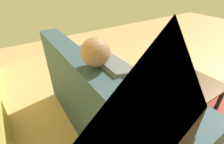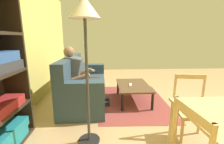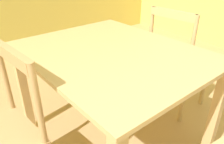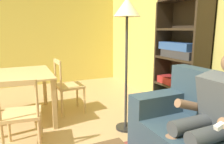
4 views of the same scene
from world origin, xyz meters
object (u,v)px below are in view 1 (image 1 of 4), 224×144
at_px(person_lounging, 119,94).
at_px(coffee_table, 179,78).
at_px(couch, 107,104).
at_px(tv_remote, 180,79).

distance_m(person_lounging, coffee_table, 1.13).
height_order(couch, person_lounging, person_lounging).
relative_size(couch, coffee_table, 1.91).
xyz_separation_m(person_lounging, coffee_table, (0.11, -1.09, -0.29)).
bearing_deg(couch, tv_remote, -98.44).
bearing_deg(person_lounging, couch, 3.84).
distance_m(couch, tv_remote, 1.04).
distance_m(coffee_table, tv_remote, 0.10).
height_order(couch, coffee_table, couch).
bearing_deg(tv_remote, person_lounging, 14.66).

